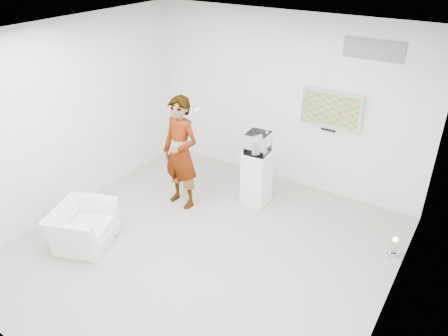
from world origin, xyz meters
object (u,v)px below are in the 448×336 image
(pedestal, at_px, (257,178))
(person, at_px, (181,153))
(tv, at_px, (332,109))
(floor_uplight, at_px, (394,246))
(armchair, at_px, (83,226))

(pedestal, bearing_deg, person, -144.98)
(tv, bearing_deg, floor_uplight, -36.16)
(tv, height_order, person, person)
(tv, relative_size, floor_uplight, 3.54)
(armchair, bearing_deg, person, -38.63)
(tv, height_order, floor_uplight, tv)
(tv, height_order, armchair, tv)
(tv, bearing_deg, person, -138.74)
(tv, relative_size, pedestal, 1.09)
(armchair, bearing_deg, floor_uplight, -80.61)
(person, relative_size, armchair, 2.10)
(person, distance_m, floor_uplight, 3.48)
(floor_uplight, bearing_deg, armchair, -150.92)
(floor_uplight, bearing_deg, person, -171.01)
(tv, xyz_separation_m, floor_uplight, (1.49, -1.09, -1.41))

